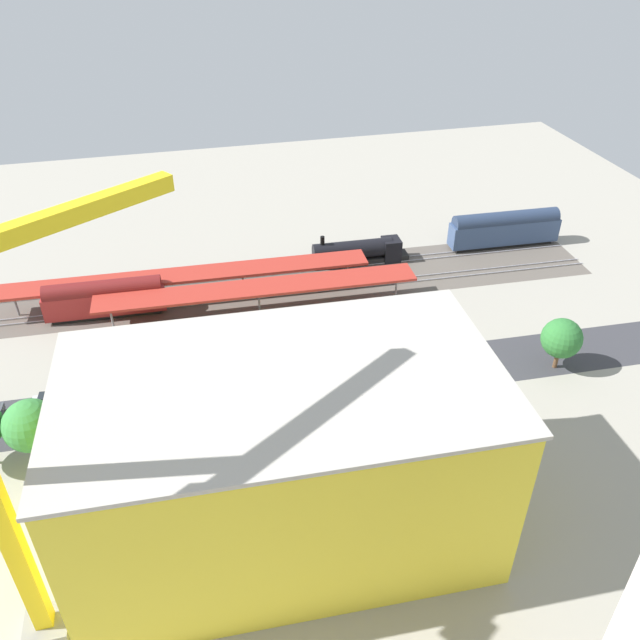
# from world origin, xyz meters

# --- Properties ---
(ground_plane) EXTENTS (175.43, 175.43, 0.00)m
(ground_plane) POSITION_xyz_m (0.00, 0.00, 0.00)
(ground_plane) COLOR #9E998C
(ground_plane) RESTS_ON ground
(rail_bed) EXTENTS (110.11, 18.69, 0.01)m
(rail_bed) POSITION_xyz_m (0.00, -22.18, 0.00)
(rail_bed) COLOR #5B544C
(rail_bed) RESTS_ON ground
(street_asphalt) EXTENTS (109.90, 13.11, 0.01)m
(street_asphalt) POSITION_xyz_m (0.00, 3.49, 0.00)
(street_asphalt) COLOR #38383D
(street_asphalt) RESTS_ON ground
(track_rails) EXTENTS (109.57, 12.26, 0.12)m
(track_rails) POSITION_xyz_m (0.00, -22.18, 0.18)
(track_rails) COLOR #9E9EA8
(track_rails) RESTS_ON ground
(platform_canopy_near) EXTENTS (46.37, 6.55, 4.41)m
(platform_canopy_near) POSITION_xyz_m (-0.37, -14.39, 4.19)
(platform_canopy_near) COLOR #A82D23
(platform_canopy_near) RESTS_ON ground
(platform_canopy_far) EXTENTS (54.92, 6.58, 4.20)m
(platform_canopy_far) POSITION_xyz_m (9.32, -21.03, 3.95)
(platform_canopy_far) COLOR #A82D23
(platform_canopy_far) RESTS_ON ground
(locomotive) EXTENTS (16.12, 3.62, 5.38)m
(locomotive) POSITION_xyz_m (-19.18, -25.47, 1.95)
(locomotive) COLOR black
(locomotive) RESTS_ON ground
(passenger_coach) EXTENTS (19.40, 3.76, 6.29)m
(passenger_coach) POSITION_xyz_m (-44.87, -25.47, 3.32)
(passenger_coach) COLOR black
(passenger_coach) RESTS_ON ground
(freight_coach_far) EXTENTS (17.08, 3.45, 5.75)m
(freight_coach_far) POSITION_xyz_m (21.31, -18.89, 3.03)
(freight_coach_far) COLOR black
(freight_coach_far) RESTS_ON ground
(parked_car_0) EXTENTS (4.07, 1.90, 1.68)m
(parked_car_0) POSITION_xyz_m (-14.00, 0.05, 0.74)
(parked_car_0) COLOR black
(parked_car_0) RESTS_ON ground
(parked_car_1) EXTENTS (4.43, 1.91, 1.81)m
(parked_car_1) POSITION_xyz_m (-7.31, 0.03, 0.80)
(parked_car_1) COLOR black
(parked_car_1) RESTS_ON ground
(parked_car_2) EXTENTS (4.83, 2.14, 1.67)m
(parked_car_2) POSITION_xyz_m (-0.39, -0.13, 0.74)
(parked_car_2) COLOR black
(parked_car_2) RESTS_ON ground
(parked_car_3) EXTENTS (4.71, 2.14, 1.55)m
(parked_car_3) POSITION_xyz_m (6.95, -0.18, 0.69)
(parked_car_3) COLOR black
(parked_car_3) RESTS_ON ground
(parked_car_4) EXTENTS (4.17, 1.94, 1.67)m
(parked_car_4) POSITION_xyz_m (13.85, -0.02, 0.75)
(parked_car_4) COLOR black
(parked_car_4) RESTS_ON ground
(parked_car_5) EXTENTS (4.89, 2.08, 1.82)m
(parked_car_5) POSITION_xyz_m (21.27, 0.08, 0.81)
(parked_car_5) COLOR black
(parked_car_5) RESTS_ON ground
(parked_car_6) EXTENTS (4.26, 2.07, 1.69)m
(parked_car_6) POSITION_xyz_m (27.48, -0.05, 0.75)
(parked_car_6) COLOR black
(parked_car_6) RESTS_ON ground
(construction_building) EXTENTS (37.83, 22.11, 18.00)m
(construction_building) POSITION_xyz_m (3.19, 23.82, 9.00)
(construction_building) COLOR yellow
(construction_building) RESTS_ON ground
(construction_roof_slab) EXTENTS (38.45, 22.73, 0.40)m
(construction_roof_slab) POSITION_xyz_m (3.19, 23.82, 18.20)
(construction_roof_slab) COLOR #B7B2A8
(construction_roof_slab) RESTS_ON construction_building
(box_truck_0) EXTENTS (9.41, 2.90, 3.53)m
(box_truck_0) POSITION_xyz_m (-3.60, 6.53, 1.72)
(box_truck_0) COLOR black
(box_truck_0) RESTS_ON ground
(street_tree_0) EXTENTS (5.70, 5.70, 8.06)m
(street_tree_0) POSITION_xyz_m (27.56, 9.18, 5.20)
(street_tree_0) COLOR brown
(street_tree_0) RESTS_ON ground
(street_tree_1) EXTENTS (4.15, 4.15, 7.45)m
(street_tree_1) POSITION_xyz_m (-12.95, 8.99, 5.35)
(street_tree_1) COLOR brown
(street_tree_1) RESTS_ON ground
(street_tree_2) EXTENTS (4.16, 4.16, 7.11)m
(street_tree_2) POSITION_xyz_m (25.54, 8.33, 4.98)
(street_tree_2) COLOR brown
(street_tree_2) RESTS_ON ground
(street_tree_4) EXTENTS (5.17, 5.17, 7.18)m
(street_tree_4) POSITION_xyz_m (-35.66, 7.59, 4.58)
(street_tree_4) COLOR brown
(street_tree_4) RESTS_ON ground
(traffic_light) EXTENTS (0.50, 0.36, 5.99)m
(traffic_light) POSITION_xyz_m (-10.80, 8.25, 4.02)
(traffic_light) COLOR #333333
(traffic_light) RESTS_ON ground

